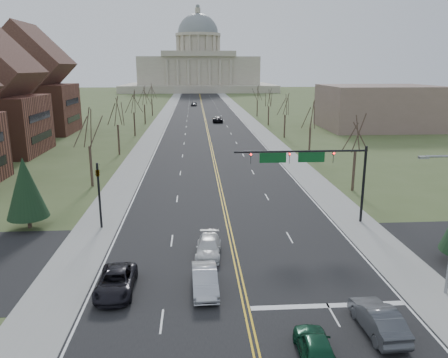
{
  "coord_description": "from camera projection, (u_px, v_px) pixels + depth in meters",
  "views": [
    {
      "loc": [
        -2.93,
        -24.33,
        14.1
      ],
      "look_at": [
        -0.02,
        18.79,
        3.0
      ],
      "focal_mm": 35.0,
      "sensor_mm": 36.0,
      "label": 1
    }
  ],
  "objects": [
    {
      "name": "car_sb_inner_second",
      "position": [
        208.0,
        247.0,
        33.53
      ],
      "size": [
        2.21,
        4.68,
        1.32
      ],
      "primitive_type": "imported",
      "rotation": [
        0.0,
        0.0,
        -0.08
      ],
      "color": "silver",
      "rests_on": "road"
    },
    {
      "name": "tree_r_2",
      "position": [
        285.0,
        106.0,
        88.44
      ],
      "size": [
        3.74,
        3.74,
        8.5
      ],
      "color": "#372A21",
      "rests_on": "ground"
    },
    {
      "name": "capitol",
      "position": [
        199.0,
        67.0,
        265.18
      ],
      "size": [
        90.0,
        60.0,
        50.0
      ],
      "color": "#B7B298",
      "rests_on": "ground"
    },
    {
      "name": "tree_r_0",
      "position": [
        356.0,
        135.0,
        49.78
      ],
      "size": [
        3.74,
        3.74,
        8.5
      ],
      "color": "#372A21",
      "rests_on": "ground"
    },
    {
      "name": "stop_bar",
      "position": [
        328.0,
        306.0,
        26.56
      ],
      "size": [
        9.5,
        0.5,
        0.01
      ],
      "primitive_type": "cube",
      "color": "silver",
      "rests_on": "road"
    },
    {
      "name": "tree_r_3",
      "position": [
        269.0,
        99.0,
        107.76
      ],
      "size": [
        3.74,
        3.74,
        8.5
      ],
      "color": "#372A21",
      "rests_on": "ground"
    },
    {
      "name": "tree_l_2",
      "position": [
        133.0,
        103.0,
        90.18
      ],
      "size": [
        3.96,
        3.96,
        9.0
      ],
      "color": "#372A21",
      "rests_on": "ground"
    },
    {
      "name": "car_far_sb",
      "position": [
        194.0,
        104.0,
        163.27
      ],
      "size": [
        2.33,
        4.95,
        1.64
      ],
      "primitive_type": "imported",
      "rotation": [
        0.0,
        0.0,
        -0.08
      ],
      "color": "#414348",
      "rests_on": "road"
    },
    {
      "name": "signal_left",
      "position": [
        99.0,
        188.0,
        38.58
      ],
      "size": [
        0.32,
        0.36,
        6.0
      ],
      "color": "black",
      "rests_on": "ground"
    },
    {
      "name": "bldg_left_far",
      "position": [
        31.0,
        89.0,
        93.87
      ],
      "size": [
        17.1,
        14.28,
        23.25
      ],
      "color": "brown",
      "rests_on": "ground"
    },
    {
      "name": "tree_l_3",
      "position": [
        144.0,
        97.0,
        109.51
      ],
      "size": [
        3.96,
        3.96,
        9.0
      ],
      "color": "#372A21",
      "rests_on": "ground"
    },
    {
      "name": "car_far_nb",
      "position": [
        218.0,
        119.0,
        114.86
      ],
      "size": [
        2.69,
        5.63,
        1.55
      ],
      "primitive_type": "imported",
      "rotation": [
        0.0,
        0.0,
        3.12
      ],
      "color": "black",
      "rests_on": "road"
    },
    {
      "name": "conifer_l",
      "position": [
        25.0,
        188.0,
        38.63
      ],
      "size": [
        3.64,
        3.64,
        6.5
      ],
      "color": "#372A21",
      "rests_on": "ground"
    },
    {
      "name": "cross_road",
      "position": [
        236.0,
        259.0,
        33.01
      ],
      "size": [
        120.0,
        14.0,
        0.01
      ],
      "primitive_type": "cube",
      "color": "black",
      "rests_on": "ground"
    },
    {
      "name": "tree_r_1",
      "position": [
        311.0,
        116.0,
        69.11
      ],
      "size": [
        3.74,
        3.74,
        8.5
      ],
      "color": "#372A21",
      "rests_on": "ground"
    },
    {
      "name": "tree_l_1",
      "position": [
        117.0,
        113.0,
        70.86
      ],
      "size": [
        3.96,
        3.96,
        9.0
      ],
      "color": "#372A21",
      "rests_on": "ground"
    },
    {
      "name": "road",
      "position": [
        204.0,
        115.0,
        133.51
      ],
      "size": [
        20.0,
        380.0,
        0.01
      ],
      "primitive_type": "cube",
      "color": "black",
      "rests_on": "ground"
    },
    {
      "name": "edge_line_right",
      "position": [
        236.0,
        114.0,
        134.14
      ],
      "size": [
        0.15,
        380.0,
        0.01
      ],
      "primitive_type": "cube",
      "color": "silver",
      "rests_on": "road"
    },
    {
      "name": "car_sb_inner_lead",
      "position": [
        205.0,
        280.0,
        28.16
      ],
      "size": [
        1.74,
        4.62,
        1.51
      ],
      "primitive_type": "imported",
      "rotation": [
        0.0,
        0.0,
        0.03
      ],
      "color": "#A5A7AD",
      "rests_on": "road"
    },
    {
      "name": "tree_l_4",
      "position": [
        152.0,
        92.0,
        128.84
      ],
      "size": [
        3.96,
        3.96,
        9.0
      ],
      "color": "#372A21",
      "rests_on": "ground"
    },
    {
      "name": "tree_r_4",
      "position": [
        257.0,
        94.0,
        127.09
      ],
      "size": [
        3.74,
        3.74,
        8.5
      ],
      "color": "#372A21",
      "rests_on": "ground"
    },
    {
      "name": "center_line",
      "position": [
        204.0,
        115.0,
        133.5
      ],
      "size": [
        0.42,
        380.0,
        0.01
      ],
      "primitive_type": "cube",
      "color": "gold",
      "rests_on": "road"
    },
    {
      "name": "bldg_right_mass",
      "position": [
        378.0,
        107.0,
        102.01
      ],
      "size": [
        25.0,
        20.0,
        10.0
      ],
      "primitive_type": "cube",
      "color": "#725B51",
      "rests_on": "ground"
    },
    {
      "name": "tree_l_0",
      "position": [
        88.0,
        130.0,
        51.53
      ],
      "size": [
        3.96,
        3.96,
        9.0
      ],
      "color": "#372A21",
      "rests_on": "ground"
    },
    {
      "name": "ground",
      "position": [
        245.0,
        300.0,
        27.21
      ],
      "size": [
        600.0,
        600.0,
        0.0
      ],
      "primitive_type": "plane",
      "color": "#43552A",
      "rests_on": "ground"
    },
    {
      "name": "edge_line_left",
      "position": [
        172.0,
        115.0,
        132.87
      ],
      "size": [
        0.15,
        380.0,
        0.01
      ],
      "primitive_type": "cube",
      "color": "silver",
      "rests_on": "road"
    },
    {
      "name": "car_nb_outer_lead",
      "position": [
        378.0,
        319.0,
        23.78
      ],
      "size": [
        1.86,
        4.78,
        1.55
      ],
      "primitive_type": "imported",
      "rotation": [
        0.0,
        0.0,
        3.19
      ],
      "color": "#424549",
      "rests_on": "road"
    },
    {
      "name": "car_sb_outer_lead",
      "position": [
        116.0,
        282.0,
        28.02
      ],
      "size": [
        2.4,
        5.08,
        1.4
      ],
      "primitive_type": "imported",
      "rotation": [
        0.0,
        0.0,
        0.01
      ],
      "color": "black",
      "rests_on": "road"
    },
    {
      "name": "car_nb_inner_lead",
      "position": [
        316.0,
        347.0,
        21.46
      ],
      "size": [
        1.88,
        4.29,
        1.44
      ],
      "primitive_type": "imported",
      "rotation": [
        0.0,
        0.0,
        3.1
      ],
      "color": "#0D3D26",
      "rests_on": "road"
    },
    {
      "name": "signal_mast",
      "position": [
        311.0,
        163.0,
        39.3
      ],
      "size": [
        12.12,
        0.44,
        7.2
      ],
      "color": "black",
      "rests_on": "ground"
    },
    {
      "name": "sidewalk_left",
      "position": [
        165.0,
        115.0,
        132.72
      ],
      "size": [
        4.0,
        380.0,
        0.03
      ],
      "primitive_type": "cube",
      "color": "gray",
      "rests_on": "ground"
    },
    {
      "name": "sidewalk_right",
      "position": [
        243.0,
        114.0,
        134.29
      ],
      "size": [
        4.0,
        380.0,
        0.03
      ],
      "primitive_type": "cube",
      "color": "gray",
      "rests_on": "ground"
    }
  ]
}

